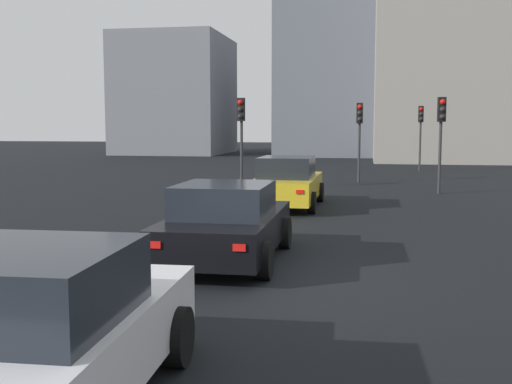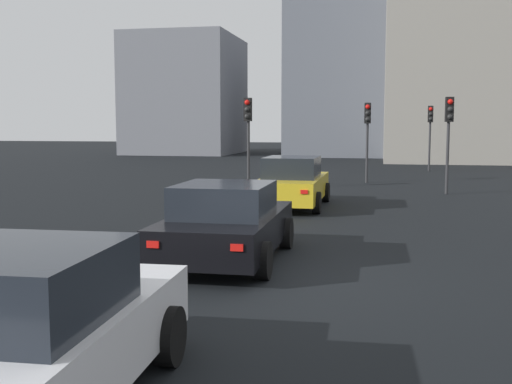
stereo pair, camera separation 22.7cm
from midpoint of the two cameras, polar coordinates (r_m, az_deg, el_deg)
name	(u,v)px [view 2 (the right image)]	position (r m, az deg, el deg)	size (l,w,h in m)	color
ground_plane	(304,286)	(10.44, 5.02, -8.58)	(160.00, 160.00, 0.20)	black
car_yellow_right_lead	(293,183)	(19.44, 3.70, 0.85)	(4.66, 2.04, 1.57)	gold
car_black_right_second	(227,223)	(11.71, -2.15, -2.86)	(4.34, 2.11, 1.47)	black
car_white_right_third	(25,334)	(5.90, -19.30, -12.13)	(4.09, 2.14, 1.52)	silver
traffic_light_near_left	(248,124)	(24.51, -0.48, 6.26)	(0.32, 0.30, 3.59)	#2D2D30
traffic_light_near_right	(449,124)	(23.92, 17.47, 5.92)	(0.33, 0.30, 3.56)	#2D2D30
traffic_light_far_left	(367,125)	(27.85, 10.37, 6.03)	(0.32, 0.28, 3.51)	#2D2D30
traffic_light_far_right	(430,124)	(35.66, 15.80, 5.99)	(0.32, 0.28, 3.58)	#2D2D30
building_facade_left	(449,71)	(48.87, 17.35, 10.49)	(14.03, 9.25, 12.95)	gray
building_facade_center	(344,80)	(54.01, 8.14, 10.06)	(10.96, 8.91, 12.57)	slate
building_facade_right	(186,95)	(56.84, -6.26, 8.75)	(10.45, 8.98, 10.32)	slate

